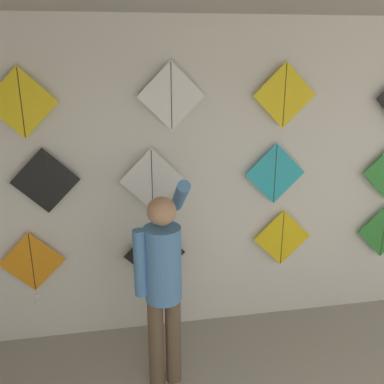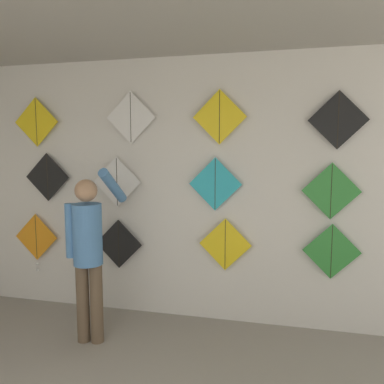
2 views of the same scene
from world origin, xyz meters
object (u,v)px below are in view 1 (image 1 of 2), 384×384
object	(u,v)px
kite_3	(384,231)
kite_0	(32,265)
kite_5	(152,180)
kite_10	(285,95)
kite_2	(282,238)
shopkeeper	(163,277)
kite_6	(275,174)
kite_1	(155,254)
kite_8	(21,103)
kite_4	(45,181)
kite_9	(171,96)

from	to	relation	value
kite_3	kite_0	bearing A→B (deg)	-179.99
kite_3	kite_5	distance (m)	2.35
kite_5	kite_10	distance (m)	1.32
kite_2	kite_3	xyz separation A→B (m)	(1.05, 0.00, -0.01)
kite_2	kite_5	world-z (taller)	kite_5
kite_3	shopkeeper	bearing A→B (deg)	-163.25
shopkeeper	kite_6	world-z (taller)	kite_6
kite_1	kite_10	distance (m)	1.78
kite_5	kite_8	distance (m)	1.18
kite_4	kite_8	xyz separation A→B (m)	(-0.11, 0.00, 0.63)
kite_0	shopkeeper	bearing A→B (deg)	-32.71
kite_0	kite_3	bearing A→B (deg)	0.01
kite_0	kite_2	world-z (taller)	kite_2
kite_4	kite_8	world-z (taller)	kite_8
kite_0	kite_10	distance (m)	2.58
kite_2	kite_9	world-z (taller)	kite_9
kite_0	kite_3	size ratio (longest dim) A/B	1.25
kite_4	kite_10	xyz separation A→B (m)	(2.00, 0.00, 0.64)
kite_3	kite_1	bearing A→B (deg)	180.00
kite_9	kite_10	size ratio (longest dim) A/B	1.00
kite_10	kite_5	bearing A→B (deg)	180.00
kite_8	kite_10	bearing A→B (deg)	0.00
shopkeeper	kite_8	world-z (taller)	kite_8
kite_4	kite_5	xyz separation A→B (m)	(0.86, 0.00, -0.04)
kite_4	kite_3	bearing A→B (deg)	0.00
kite_4	kite_8	distance (m)	0.64
shopkeeper	kite_4	distance (m)	1.24
kite_3	kite_2	bearing A→B (deg)	180.00
shopkeeper	kite_4	bearing A→B (deg)	135.49
kite_0	kite_8	xyz separation A→B (m)	(0.07, 0.00, 1.37)
kite_1	kite_6	xyz separation A→B (m)	(1.09, 0.00, 0.70)
kite_8	kite_9	world-z (taller)	kite_9
kite_0	kite_4	size ratio (longest dim) A/B	1.25
kite_5	kite_10	world-z (taller)	kite_10
kite_8	kite_2	bearing A→B (deg)	0.00
kite_0	kite_9	bearing A→B (deg)	0.03
kite_8	kite_9	xyz separation A→B (m)	(1.15, 0.00, 0.03)
kite_0	kite_10	size ratio (longest dim) A/B	1.25
kite_3	kite_10	size ratio (longest dim) A/B	1.00
kite_8	kite_0	bearing A→B (deg)	-179.47
kite_1	kite_3	distance (m)	2.25
kite_2	kite_9	bearing A→B (deg)	180.00
kite_3	kite_8	distance (m)	3.48
kite_3	kite_9	xyz separation A→B (m)	(-2.08, 0.00, 1.33)
kite_1	kite_6	size ratio (longest dim) A/B	1.00
shopkeeper	kite_2	size ratio (longest dim) A/B	3.02
kite_8	kite_10	xyz separation A→B (m)	(2.11, 0.00, 0.02)
shopkeeper	kite_3	size ratio (longest dim) A/B	3.02
kite_1	kite_4	bearing A→B (deg)	180.00
kite_6	kite_8	size ratio (longest dim) A/B	1.00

